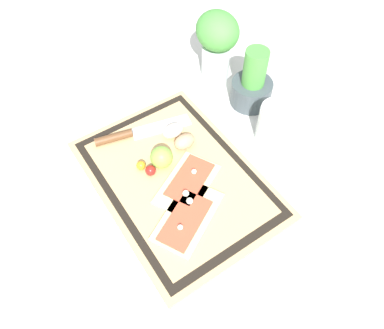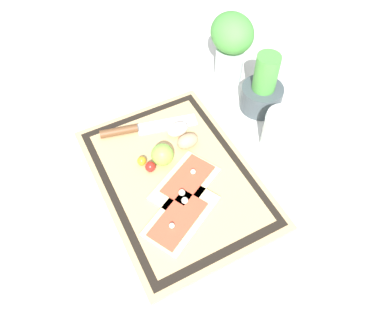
{
  "view_description": "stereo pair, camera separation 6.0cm",
  "coord_description": "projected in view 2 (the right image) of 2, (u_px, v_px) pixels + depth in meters",
  "views": [
    {
      "loc": [
        0.45,
        -0.26,
        0.78
      ],
      "look_at": [
        0.0,
        0.05,
        0.03
      ],
      "focal_mm": 35.0,
      "sensor_mm": 36.0,
      "label": 1
    },
    {
      "loc": [
        0.48,
        -0.21,
        0.78
      ],
      "look_at": [
        0.0,
        0.05,
        0.03
      ],
      "focal_mm": 35.0,
      "sensor_mm": 36.0,
      "label": 2
    }
  ],
  "objects": [
    {
      "name": "ground_plane",
      "position": [
        176.0,
        179.0,
        0.94
      ],
      "size": [
        6.0,
        6.0,
        0.0
      ],
      "primitive_type": "plane",
      "color": "silver"
    },
    {
      "name": "cutting_board",
      "position": [
        176.0,
        177.0,
        0.93
      ],
      "size": [
        0.51,
        0.36,
        0.02
      ],
      "color": "tan",
      "rests_on": "ground_plane"
    },
    {
      "name": "pizza_slice_near",
      "position": [
        181.0,
        216.0,
        0.85
      ],
      "size": [
        0.18,
        0.21,
        0.02
      ],
      "color": "beige",
      "rests_on": "cutting_board"
    },
    {
      "name": "pizza_slice_far",
      "position": [
        186.0,
        183.0,
        0.91
      ],
      "size": [
        0.17,
        0.2,
        0.02
      ],
      "color": "beige",
      "rests_on": "cutting_board"
    },
    {
      "name": "knife",
      "position": [
        133.0,
        129.0,
        1.0
      ],
      "size": [
        0.09,
        0.26,
        0.02
      ],
      "color": "silver",
      "rests_on": "cutting_board"
    },
    {
      "name": "egg_brown",
      "position": [
        187.0,
        141.0,
        0.97
      ],
      "size": [
        0.04,
        0.06,
        0.04
      ],
      "primitive_type": "ellipsoid",
      "color": "tan",
      "rests_on": "cutting_board"
    },
    {
      "name": "egg_pink",
      "position": [
        178.0,
        129.0,
        0.99
      ],
      "size": [
        0.04,
        0.06,
        0.04
      ],
      "primitive_type": "ellipsoid",
      "color": "beige",
      "rests_on": "cutting_board"
    },
    {
      "name": "lime",
      "position": [
        162.0,
        155.0,
        0.93
      ],
      "size": [
        0.06,
        0.06,
        0.06
      ],
      "primitive_type": "sphere",
      "color": "#7FB742",
      "rests_on": "cutting_board"
    },
    {
      "name": "cherry_tomato_red",
      "position": [
        150.0,
        167.0,
        0.92
      ],
      "size": [
        0.03,
        0.03,
        0.03
      ],
      "primitive_type": "sphere",
      "color": "red",
      "rests_on": "cutting_board"
    },
    {
      "name": "cherry_tomato_yellow",
      "position": [
        142.0,
        161.0,
        0.94
      ],
      "size": [
        0.02,
        0.02,
        0.02
      ],
      "primitive_type": "sphere",
      "color": "orange",
      "rests_on": "cutting_board"
    },
    {
      "name": "herb_pot",
      "position": [
        263.0,
        90.0,
        1.04
      ],
      "size": [
        0.12,
        0.12,
        0.18
      ],
      "color": "#3D474C",
      "rests_on": "ground_plane"
    },
    {
      "name": "sauce_jar",
      "position": [
        279.0,
        133.0,
        0.97
      ],
      "size": [
        0.08,
        0.08,
        0.11
      ],
      "color": "silver",
      "rests_on": "ground_plane"
    },
    {
      "name": "herb_glass",
      "position": [
        231.0,
        43.0,
        1.06
      ],
      "size": [
        0.13,
        0.12,
        0.21
      ],
      "color": "silver",
      "rests_on": "ground_plane"
    }
  ]
}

